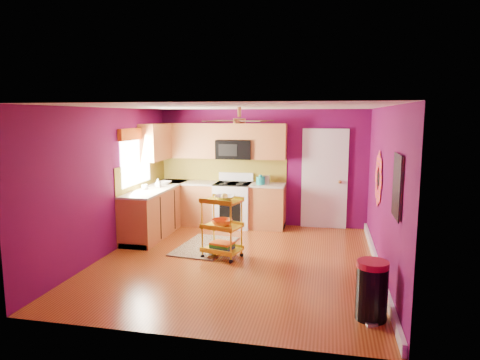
# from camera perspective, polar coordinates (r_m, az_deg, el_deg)

# --- Properties ---
(ground) EXTENTS (5.00, 5.00, 0.00)m
(ground) POSITION_cam_1_polar(r_m,az_deg,el_deg) (7.15, -0.42, -10.74)
(ground) COLOR brown
(ground) RESTS_ON ground
(room_envelope) EXTENTS (4.54, 5.04, 2.52)m
(room_envelope) POSITION_cam_1_polar(r_m,az_deg,el_deg) (6.78, -0.21, 2.38)
(room_envelope) COLOR #620B4C
(room_envelope) RESTS_ON ground
(lower_cabinets) EXTENTS (2.81, 2.31, 0.94)m
(lower_cabinets) POSITION_cam_1_polar(r_m,az_deg,el_deg) (9.06, -6.32, -3.77)
(lower_cabinets) COLOR #9B562A
(lower_cabinets) RESTS_ON ground
(electric_range) EXTENTS (0.76, 0.66, 1.13)m
(electric_range) POSITION_cam_1_polar(r_m,az_deg,el_deg) (9.18, -0.90, -3.25)
(electric_range) COLOR white
(electric_range) RESTS_ON ground
(upper_cabinetry) EXTENTS (2.80, 2.30, 1.26)m
(upper_cabinetry) POSITION_cam_1_polar(r_m,az_deg,el_deg) (9.18, -5.15, 5.02)
(upper_cabinetry) COLOR #9B562A
(upper_cabinetry) RESTS_ON ground
(left_window) EXTENTS (0.08, 1.35, 1.08)m
(left_window) POSITION_cam_1_polar(r_m,az_deg,el_deg) (8.49, -13.71, 4.10)
(left_window) COLOR white
(left_window) RESTS_ON ground
(panel_door) EXTENTS (0.95, 0.11, 2.15)m
(panel_door) POSITION_cam_1_polar(r_m,az_deg,el_deg) (9.16, 11.19, 0.00)
(panel_door) COLOR white
(panel_door) RESTS_ON ground
(right_wall_art) EXTENTS (0.04, 2.74, 1.04)m
(right_wall_art) POSITION_cam_1_polar(r_m,az_deg,el_deg) (6.37, 18.87, -0.20)
(right_wall_art) COLOR black
(right_wall_art) RESTS_ON ground
(ceiling_fan) EXTENTS (1.01, 1.01, 0.26)m
(ceiling_fan) POSITION_cam_1_polar(r_m,az_deg,el_deg) (6.94, -0.09, 7.96)
(ceiling_fan) COLOR #BF8C3F
(ceiling_fan) RESTS_ON ground
(shag_rug) EXTENTS (1.00, 1.48, 0.02)m
(shag_rug) POSITION_cam_1_polar(r_m,az_deg,el_deg) (7.89, -4.69, -8.79)
(shag_rug) COLOR black
(shag_rug) RESTS_ON ground
(rolling_cart) EXTENTS (0.71, 0.59, 1.10)m
(rolling_cart) POSITION_cam_1_polar(r_m,az_deg,el_deg) (7.16, -2.36, -5.98)
(rolling_cart) COLOR yellow
(rolling_cart) RESTS_ON ground
(trash_can) EXTENTS (0.47, 0.47, 0.70)m
(trash_can) POSITION_cam_1_polar(r_m,az_deg,el_deg) (5.37, 17.15, -13.88)
(trash_can) COLOR black
(trash_can) RESTS_ON ground
(teal_kettle) EXTENTS (0.18, 0.18, 0.21)m
(teal_kettle) POSITION_cam_1_polar(r_m,az_deg,el_deg) (8.93, 2.75, -0.06)
(teal_kettle) COLOR teal
(teal_kettle) RESTS_ON lower_cabinets
(toaster) EXTENTS (0.22, 0.15, 0.18)m
(toaster) POSITION_cam_1_polar(r_m,az_deg,el_deg) (9.05, 3.27, 0.08)
(toaster) COLOR beige
(toaster) RESTS_ON lower_cabinets
(soap_bottle_a) EXTENTS (0.08, 0.08, 0.17)m
(soap_bottle_a) POSITION_cam_1_polar(r_m,az_deg,el_deg) (8.70, -10.84, -0.41)
(soap_bottle_a) COLOR #EA3F72
(soap_bottle_a) RESTS_ON lower_cabinets
(soap_bottle_b) EXTENTS (0.13, 0.13, 0.17)m
(soap_bottle_b) POSITION_cam_1_polar(r_m,az_deg,el_deg) (8.75, -10.91, -0.40)
(soap_bottle_b) COLOR white
(soap_bottle_b) RESTS_ON lower_cabinets
(counter_dish) EXTENTS (0.26, 0.26, 0.06)m
(counter_dish) POSITION_cam_1_polar(r_m,az_deg,el_deg) (9.11, -9.93, -0.34)
(counter_dish) COLOR white
(counter_dish) RESTS_ON lower_cabinets
(counter_cup) EXTENTS (0.13, 0.13, 0.10)m
(counter_cup) POSITION_cam_1_polar(r_m,az_deg,el_deg) (8.52, -12.56, -0.91)
(counter_cup) COLOR white
(counter_cup) RESTS_ON lower_cabinets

